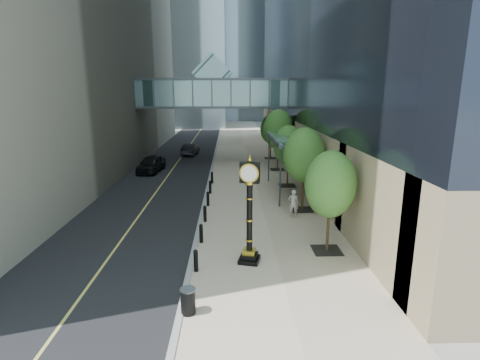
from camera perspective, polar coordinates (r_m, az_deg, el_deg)
The scene contains 14 objects.
ground at distance 16.16m, azimuth 2.93°, elevation -15.37°, with size 320.00×320.00×0.00m, color gray.
road at distance 54.97m, azimuth -7.71°, elevation 5.21°, with size 8.00×180.00×0.02m, color black.
sidewalk at distance 54.70m, azimuth 0.69°, elevation 5.32°, with size 8.00×180.00×0.06m, color #B9A78E.
curb at distance 54.69m, azimuth -3.52°, elevation 5.29°, with size 0.25×180.00×0.07m, color gray.
distant_tower_c at distance 136.45m, azimuth -3.96°, elevation 23.88°, with size 22.00×22.00×65.00m, color #95ADBC.
skywalk at distance 42.14m, azimuth -4.19°, elevation 13.33°, with size 17.00×4.20×5.80m.
entrance_canopy at distance 28.72m, azimuth 7.80°, elevation 6.15°, with size 3.00×8.00×4.38m.
bollard_row at distance 24.27m, azimuth -5.11°, elevation -4.04°, with size 0.20×16.20×0.90m.
street_trees at distance 31.21m, azimuth 7.27°, elevation 5.82°, with size 2.91×28.45×5.97m.
street_clock at distance 16.95m, azimuth 1.45°, elevation -5.84°, with size 1.12×1.12×4.89m.
trash_bin at distance 14.04m, azimuth -7.91°, elevation -17.91°, with size 0.52×0.52×0.90m, color black.
pedestrian at distance 23.54m, azimuth 8.13°, elevation -3.56°, with size 0.65×0.43×1.78m, color #B4ACA5.
car_near at distance 37.58m, azimuth -13.36°, elevation 2.41°, with size 1.88×4.67×1.59m, color black.
car_far at distance 46.76m, azimuth -7.55°, elevation 4.67°, with size 1.49×4.28×1.41m, color black.
Camera 1 is at (-1.20, -14.10, 7.79)m, focal length 28.00 mm.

